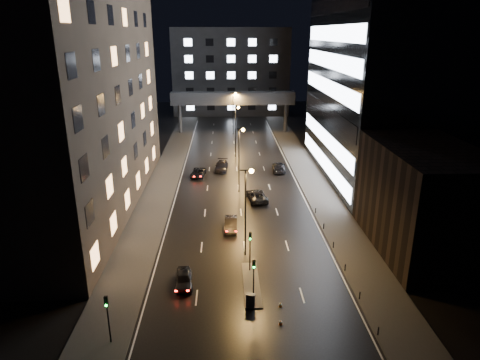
{
  "coord_description": "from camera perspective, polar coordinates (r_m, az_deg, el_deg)",
  "views": [
    {
      "loc": [
        -2.2,
        -34.52,
        23.66
      ],
      "look_at": [
        -0.06,
        22.19,
        4.0
      ],
      "focal_mm": 32.0,
      "sensor_mm": 36.0,
      "label": 1
    }
  ],
  "objects": [
    {
      "name": "sidewalk_right",
      "position": [
        74.87,
        9.28,
        0.49
      ],
      "size": [
        5.0,
        110.0,
        0.15
      ],
      "primitive_type": "cube",
      "color": "#383533",
      "rests_on": "ground"
    },
    {
      "name": "streetlight_mid_a",
      "position": [
        64.88,
        0.0,
        3.77
      ],
      "size": [
        1.45,
        0.5,
        10.15
      ],
      "color": "black",
      "rests_on": "ground"
    },
    {
      "name": "car_away_b",
      "position": [
        54.29,
        -1.22,
        -5.88
      ],
      "size": [
        1.69,
        4.49,
        1.46
      ],
      "primitive_type": "imported",
      "rotation": [
        0.0,
        0.0,
        -0.03
      ],
      "color": "black",
      "rests_on": "ground"
    },
    {
      "name": "traffic_signal_near",
      "position": [
        44.17,
        1.35,
        -8.65
      ],
      "size": [
        0.28,
        0.34,
        4.4
      ],
      "color": "black",
      "rests_on": "median_island"
    },
    {
      "name": "cone_a",
      "position": [
        40.64,
        5.41,
        -16.22
      ],
      "size": [
        0.35,
        0.35,
        0.44
      ],
      "primitive_type": "cone",
      "rotation": [
        0.0,
        0.0,
        -0.06
      ],
      "color": "orange",
      "rests_on": "ground"
    },
    {
      "name": "ground",
      "position": [
        78.22,
        -0.45,
        1.5
      ],
      "size": [
        160.0,
        160.0,
        0.0
      ],
      "primitive_type": "plane",
      "color": "black",
      "rests_on": "ground"
    },
    {
      "name": "traffic_signal_far",
      "position": [
        39.4,
        1.84,
        -12.37
      ],
      "size": [
        0.28,
        0.34,
        4.4
      ],
      "color": "black",
      "rests_on": "median_island"
    },
    {
      "name": "utility_cabinet",
      "position": [
        40.07,
        1.43,
        -15.72
      ],
      "size": [
        0.86,
        0.64,
        1.26
      ],
      "primitive_type": "cube",
      "rotation": [
        0.0,
        0.0,
        -0.26
      ],
      "color": "#474749",
      "rests_on": "median_island"
    },
    {
      "name": "median_island",
      "position": [
        43.55,
        1.52,
        -13.69
      ],
      "size": [
        1.6,
        8.0,
        0.15
      ],
      "primitive_type": "cube",
      "color": "#383533",
      "rests_on": "ground"
    },
    {
      "name": "cone_b",
      "position": [
        38.61,
        5.44,
        -18.37
      ],
      "size": [
        0.34,
        0.34,
        0.45
      ],
      "primitive_type": "cone",
      "rotation": [
        0.0,
        0.0,
        -0.02
      ],
      "color": "orange",
      "rests_on": "ground"
    },
    {
      "name": "streetlight_mid_b",
      "position": [
        84.32,
        -0.51,
        7.36
      ],
      "size": [
        1.45,
        0.5,
        10.15
      ],
      "color": "black",
      "rests_on": "ground"
    },
    {
      "name": "car_toward_a",
      "position": [
        63.4,
        2.25,
        -2.08
      ],
      "size": [
        3.25,
        5.76,
        1.52
      ],
      "primitive_type": "imported",
      "rotation": [
        0.0,
        0.0,
        3.28
      ],
      "color": "black",
      "rests_on": "ground"
    },
    {
      "name": "streetlight_near",
      "position": [
        45.91,
        0.95,
        -2.84
      ],
      "size": [
        1.45,
        0.5,
        10.15
      ],
      "color": "black",
      "rests_on": "ground"
    },
    {
      "name": "car_toward_b",
      "position": [
        76.98,
        5.19,
        1.75
      ],
      "size": [
        2.64,
        5.61,
        1.58
      ],
      "primitive_type": "imported",
      "rotation": [
        0.0,
        0.0,
        3.06
      ],
      "color": "black",
      "rests_on": "ground"
    },
    {
      "name": "sidewalk_left",
      "position": [
        74.13,
        -10.03,
        0.25
      ],
      "size": [
        5.0,
        110.0,
        0.15
      ],
      "primitive_type": "cube",
      "color": "#383533",
      "rests_on": "ground"
    },
    {
      "name": "building_right_glass",
      "position": [
        75.59,
        19.85,
        17.16
      ],
      "size": [
        20.0,
        36.0,
        45.0
      ],
      "primitive_type": "cube",
      "color": "black",
      "rests_on": "ground"
    },
    {
      "name": "car_away_c",
      "position": [
        74.14,
        -5.61,
        0.95
      ],
      "size": [
        2.76,
        5.01,
        1.33
      ],
      "primitive_type": "imported",
      "rotation": [
        0.0,
        0.0,
        -0.12
      ],
      "color": "black",
      "rests_on": "ground"
    },
    {
      "name": "building_far",
      "position": [
        133.01,
        -1.24,
        14.29
      ],
      "size": [
        34.0,
        14.0,
        25.0
      ],
      "primitive_type": "cube",
      "color": "#333335",
      "rests_on": "ground"
    },
    {
      "name": "car_away_d",
      "position": [
        77.34,
        -2.48,
        1.88
      ],
      "size": [
        2.61,
        5.49,
        1.55
      ],
      "primitive_type": "imported",
      "rotation": [
        0.0,
        0.0,
        -0.09
      ],
      "color": "black",
      "rests_on": "ground"
    },
    {
      "name": "skybridge",
      "position": [
        105.66,
        -0.96,
        10.77
      ],
      "size": [
        30.0,
        3.0,
        10.0
      ],
      "color": "#333335",
      "rests_on": "ground"
    },
    {
      "name": "building_left",
      "position": [
        62.05,
        -21.97,
        14.4
      ],
      "size": [
        15.0,
        48.0,
        40.0
      ],
      "primitive_type": "cube",
      "color": "#2D2319",
      "rests_on": "ground"
    },
    {
      "name": "car_away_a",
      "position": [
        43.5,
        -7.51,
        -12.95
      ],
      "size": [
        2.03,
        4.19,
        1.38
      ],
      "primitive_type": "imported",
      "rotation": [
        0.0,
        0.0,
        0.1
      ],
      "color": "black",
      "rests_on": "ground"
    },
    {
      "name": "bollard_row",
      "position": [
        48.74,
        13.06,
        -9.88
      ],
      "size": [
        0.12,
        25.12,
        0.9
      ],
      "color": "black",
      "rests_on": "ground"
    },
    {
      "name": "streetlight_far",
      "position": [
        103.97,
        -0.84,
        9.61
      ],
      "size": [
        1.45,
        0.5,
        10.15
      ],
      "color": "black",
      "rests_on": "ground"
    },
    {
      "name": "building_right_low",
      "position": [
        51.95,
        23.32,
        -2.4
      ],
      "size": [
        10.0,
        18.0,
        12.0
      ],
      "primitive_type": "cube",
      "color": "black",
      "rests_on": "ground"
    },
    {
      "name": "traffic_signal_corner",
      "position": [
        36.45,
        -17.25,
        -16.52
      ],
      "size": [
        0.28,
        0.34,
        4.4
      ],
      "color": "black",
      "rests_on": "ground"
    }
  ]
}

